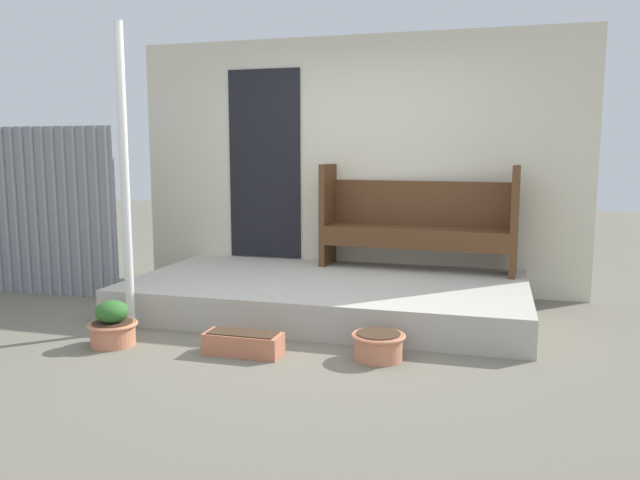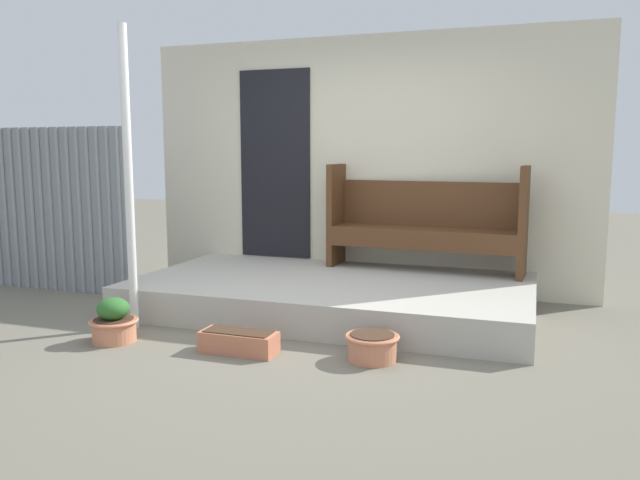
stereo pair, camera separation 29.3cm
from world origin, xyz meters
TOP-DOWN VIEW (x-y plane):
  - ground_plane at (0.00, 0.00)m, footprint 24.00×24.00m
  - porch_slab at (-0.04, 0.96)m, footprint 3.50×1.93m
  - house_wall at (-0.08, 1.96)m, footprint 4.70×0.08m
  - fence_corrugated at (-3.34, 0.83)m, footprint 2.40×0.05m
  - support_post at (-1.41, -0.10)m, footprint 0.07×0.07m
  - bench at (0.66, 1.71)m, footprint 1.91×0.52m
  - flower_pot_left at (-1.32, -0.47)m, footprint 0.37×0.37m
  - flower_pot_middle at (0.65, -0.25)m, footprint 0.38×0.38m
  - planter_box_rect at (-0.30, -0.41)m, footprint 0.56×0.22m

SIDE VIEW (x-z plane):
  - ground_plane at x=0.00m, z-range 0.00..0.00m
  - planter_box_rect at x=-0.30m, z-range 0.00..0.16m
  - flower_pot_middle at x=0.65m, z-range 0.01..0.20m
  - porch_slab at x=-0.04m, z-range 0.00..0.29m
  - flower_pot_left at x=-1.32m, z-range -0.02..0.32m
  - bench at x=0.66m, z-range 0.28..1.30m
  - fence_corrugated at x=-3.34m, z-range 0.00..1.68m
  - support_post at x=-1.41m, z-range 0.00..2.42m
  - house_wall at x=-0.08m, z-range 0.00..2.60m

